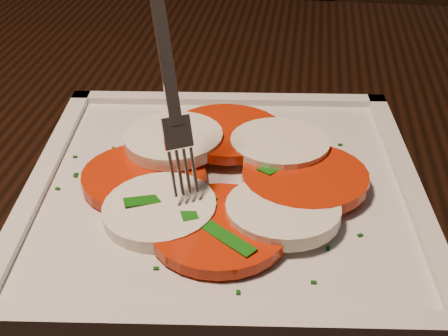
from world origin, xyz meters
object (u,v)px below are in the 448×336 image
object	(u,v)px
chair	(425,76)
plate	(224,193)
table	(245,226)
fork	(163,60)

from	to	relation	value
chair	plate	bearing A→B (deg)	-93.16
table	chair	size ratio (longest dim) A/B	1.39
table	fork	world-z (taller)	fork
table	fork	distance (m)	0.24
plate	fork	bearing A→B (deg)	-164.20
table	plate	xyz separation A→B (m)	(0.01, -0.10, 0.11)
chair	fork	bearing A→B (deg)	-95.61
fork	table	bearing A→B (deg)	36.72
table	chair	xyz separation A→B (m)	(0.19, 0.68, -0.12)
fork	plate	bearing A→B (deg)	-20.70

